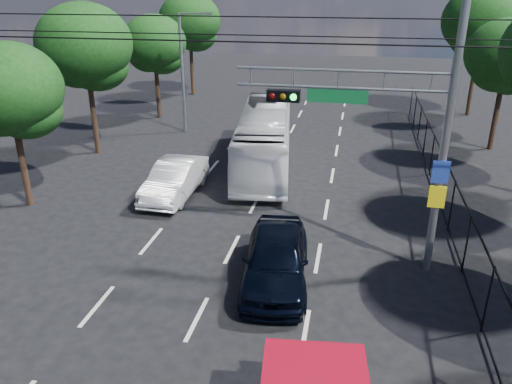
% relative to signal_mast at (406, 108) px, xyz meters
% --- Properties ---
extents(lane_markings, '(6.12, 38.00, 0.01)m').
position_rel_signal_mast_xyz_m(lane_markings, '(-5.28, 6.01, -5.24)').
color(lane_markings, beige).
rests_on(lane_markings, ground).
extents(signal_mast, '(6.43, 0.39, 9.50)m').
position_rel_signal_mast_xyz_m(signal_mast, '(0.00, 0.00, 0.00)').
color(signal_mast, slate).
rests_on(signal_mast, ground).
extents(streetlight_left, '(2.09, 0.22, 7.08)m').
position_rel_signal_mast_xyz_m(streetlight_left, '(-11.62, 14.01, -1.30)').
color(streetlight_left, slate).
rests_on(streetlight_left, ground).
extents(utility_wires, '(22.00, 5.04, 0.74)m').
position_rel_signal_mast_xyz_m(utility_wires, '(-5.28, 0.84, 1.99)').
color(utility_wires, black).
rests_on(utility_wires, ground).
extents(fence_right, '(0.06, 34.03, 2.00)m').
position_rel_signal_mast_xyz_m(fence_right, '(2.32, 4.18, -4.21)').
color(fence_right, black).
rests_on(fence_right, ground).
extents(tree_right_d, '(4.32, 4.32, 7.02)m').
position_rel_signal_mast_xyz_m(tree_right_d, '(6.13, 14.03, -0.39)').
color(tree_right_d, black).
rests_on(tree_right_d, ground).
extents(tree_right_e, '(5.28, 5.28, 8.58)m').
position_rel_signal_mast_xyz_m(tree_right_e, '(6.33, 22.03, 0.69)').
color(tree_right_e, black).
rests_on(tree_right_e, ground).
extents(tree_left_b, '(4.08, 4.08, 6.63)m').
position_rel_signal_mast_xyz_m(tree_left_b, '(-14.47, 2.03, -0.66)').
color(tree_left_b, black).
rests_on(tree_left_b, ground).
extents(tree_left_c, '(4.80, 4.80, 7.80)m').
position_rel_signal_mast_xyz_m(tree_left_c, '(-15.07, 9.03, 0.15)').
color(tree_left_c, black).
rests_on(tree_left_c, ground).
extents(tree_left_d, '(4.20, 4.20, 6.83)m').
position_rel_signal_mast_xyz_m(tree_left_d, '(-14.67, 17.03, -0.52)').
color(tree_left_d, black).
rests_on(tree_left_d, ground).
extents(tree_left_e, '(4.92, 4.92, 7.99)m').
position_rel_signal_mast_xyz_m(tree_left_e, '(-14.87, 25.03, 0.29)').
color(tree_left_e, black).
rests_on(tree_left_e, ground).
extents(navy_hatchback, '(2.45, 5.02, 1.65)m').
position_rel_signal_mast_xyz_m(navy_hatchback, '(-3.46, -1.70, -4.42)').
color(navy_hatchback, black).
rests_on(navy_hatchback, ground).
extents(white_bus, '(3.80, 10.67, 2.91)m').
position_rel_signal_mast_xyz_m(white_bus, '(-5.77, 8.73, -3.79)').
color(white_bus, silver).
rests_on(white_bus, ground).
extents(white_van, '(1.73, 4.70, 1.54)m').
position_rel_signal_mast_xyz_m(white_van, '(-8.86, 4.19, -4.47)').
color(white_van, silver).
rests_on(white_van, ground).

